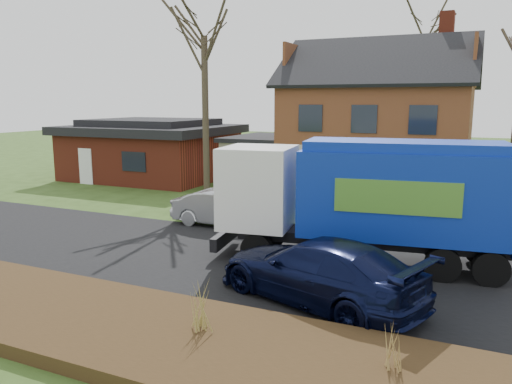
% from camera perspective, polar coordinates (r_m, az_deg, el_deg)
% --- Properties ---
extents(ground, '(120.00, 120.00, 0.00)m').
position_cam_1_polar(ground, '(15.60, -3.82, -7.69)').
color(ground, '#2F4717').
rests_on(ground, ground).
extents(road, '(80.00, 7.00, 0.02)m').
position_cam_1_polar(road, '(15.60, -3.82, -7.65)').
color(road, black).
rests_on(road, ground).
extents(mulch_verge, '(80.00, 3.50, 0.30)m').
position_cam_1_polar(mulch_verge, '(11.47, -16.78, -14.18)').
color(mulch_verge, '#312210').
rests_on(mulch_verge, ground).
extents(main_house, '(12.95, 8.95, 9.26)m').
position_cam_1_polar(main_house, '(27.55, 12.84, 8.46)').
color(main_house, beige).
rests_on(main_house, ground).
extents(ranch_house, '(9.80, 8.20, 3.70)m').
position_cam_1_polar(ranch_house, '(32.41, -11.82, 4.83)').
color(ranch_house, maroon).
rests_on(ranch_house, ground).
extents(garbage_truck, '(8.91, 3.52, 3.71)m').
position_cam_1_polar(garbage_truck, '(15.00, 12.84, -0.22)').
color(garbage_truck, black).
rests_on(garbage_truck, ground).
extents(silver_sedan, '(4.24, 1.50, 1.39)m').
position_cam_1_polar(silver_sedan, '(19.48, -3.50, -1.89)').
color(silver_sedan, '#A8ABAF').
rests_on(silver_sedan, ground).
extents(navy_wagon, '(5.84, 3.89, 1.57)m').
position_cam_1_polar(navy_wagon, '(12.32, 7.16, -8.90)').
color(navy_wagon, black).
rests_on(navy_wagon, ground).
extents(tree_front_west, '(3.75, 3.75, 11.15)m').
position_cam_1_polar(tree_front_west, '(26.31, -6.01, 19.85)').
color(tree_front_west, '#433828').
rests_on(tree_front_west, ground).
extents(tree_back, '(3.70, 3.70, 11.73)m').
position_cam_1_polar(tree_back, '(34.80, 18.93, 18.02)').
color(tree_back, '#3A3222').
rests_on(tree_back, ground).
extents(grass_clump_mid, '(0.37, 0.30, 1.02)m').
position_cam_1_polar(grass_clump_mid, '(10.31, -6.21, -12.67)').
color(grass_clump_mid, '#9B8A44').
rests_on(grass_clump_mid, mulch_verge).
extents(grass_clump_east, '(0.32, 0.26, 0.80)m').
position_cam_1_polar(grass_clump_east, '(9.25, 15.36, -16.56)').
color(grass_clump_east, '#A18247').
rests_on(grass_clump_east, mulch_verge).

